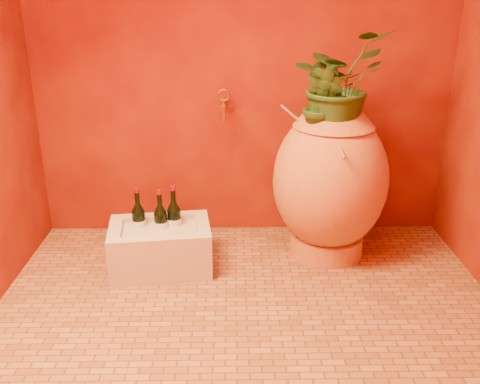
{
  "coord_description": "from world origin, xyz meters",
  "views": [
    {
      "loc": [
        -0.07,
        -2.19,
        1.5
      ],
      "look_at": [
        -0.03,
        0.35,
        0.51
      ],
      "focal_mm": 40.0,
      "sensor_mm": 36.0,
      "label": 1
    }
  ],
  "objects_px": {
    "wine_bottle_a": "(174,221)",
    "wine_bottle_c": "(161,224)",
    "stone_basin": "(161,248)",
    "wall_tap": "(223,103)",
    "wine_bottle_b": "(139,222)",
    "amphora": "(330,179)"
  },
  "relations": [
    {
      "from": "stone_basin",
      "to": "wine_bottle_c",
      "type": "distance_m",
      "value": 0.13
    },
    {
      "from": "wall_tap",
      "to": "wine_bottle_b",
      "type": "bearing_deg",
      "value": -142.01
    },
    {
      "from": "stone_basin",
      "to": "wall_tap",
      "type": "relative_size",
      "value": 3.4
    },
    {
      "from": "amphora",
      "to": "wall_tap",
      "type": "distance_m",
      "value": 0.76
    },
    {
      "from": "wine_bottle_b",
      "to": "wine_bottle_c",
      "type": "relative_size",
      "value": 1.01
    },
    {
      "from": "wine_bottle_a",
      "to": "wine_bottle_b",
      "type": "height_order",
      "value": "wine_bottle_a"
    },
    {
      "from": "amphora",
      "to": "wine_bottle_a",
      "type": "height_order",
      "value": "amphora"
    },
    {
      "from": "wine_bottle_a",
      "to": "wine_bottle_c",
      "type": "distance_m",
      "value": 0.08
    },
    {
      "from": "wall_tap",
      "to": "amphora",
      "type": "bearing_deg",
      "value": -23.45
    },
    {
      "from": "wall_tap",
      "to": "wine_bottle_c",
      "type": "bearing_deg",
      "value": -131.65
    },
    {
      "from": "wine_bottle_a",
      "to": "wine_bottle_b",
      "type": "xyz_separation_m",
      "value": [
        -0.2,
        -0.01,
        -0.0
      ]
    },
    {
      "from": "amphora",
      "to": "stone_basin",
      "type": "bearing_deg",
      "value": -169.92
    },
    {
      "from": "amphora",
      "to": "wine_bottle_a",
      "type": "distance_m",
      "value": 0.91
    },
    {
      "from": "stone_basin",
      "to": "wall_tap",
      "type": "xyz_separation_m",
      "value": [
        0.35,
        0.43,
        0.72
      ]
    },
    {
      "from": "amphora",
      "to": "wall_tap",
      "type": "xyz_separation_m",
      "value": [
        -0.6,
        0.26,
        0.38
      ]
    },
    {
      "from": "wine_bottle_c",
      "to": "wall_tap",
      "type": "xyz_separation_m",
      "value": [
        0.35,
        0.39,
        0.59
      ]
    },
    {
      "from": "wine_bottle_b",
      "to": "wall_tap",
      "type": "relative_size",
      "value": 1.81
    },
    {
      "from": "amphora",
      "to": "wine_bottle_b",
      "type": "distance_m",
      "value": 1.1
    },
    {
      "from": "amphora",
      "to": "stone_basin",
      "type": "distance_m",
      "value": 1.03
    },
    {
      "from": "amphora",
      "to": "wine_bottle_c",
      "type": "distance_m",
      "value": 0.98
    },
    {
      "from": "wine_bottle_a",
      "to": "wine_bottle_c",
      "type": "relative_size",
      "value": 1.04
    },
    {
      "from": "stone_basin",
      "to": "wine_bottle_a",
      "type": "relative_size",
      "value": 1.82
    }
  ]
}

